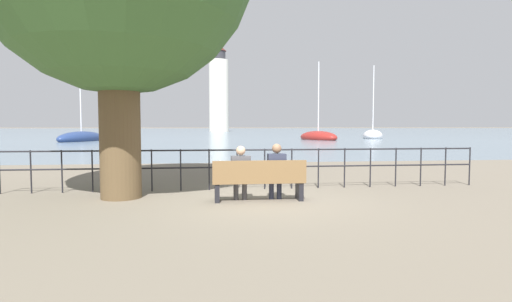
# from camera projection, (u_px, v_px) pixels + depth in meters

# --- Properties ---
(ground_plane) EXTENTS (1000.00, 1000.00, 0.00)m
(ground_plane) POSITION_uv_depth(u_px,v_px,m) (259.00, 201.00, 8.72)
(ground_plane) COLOR #706656
(harbor_water) EXTENTS (600.00, 300.00, 0.01)m
(harbor_water) POSITION_uv_depth(u_px,v_px,m) (211.00, 130.00, 166.40)
(harbor_water) COLOR slate
(harbor_water) RESTS_ON ground_plane
(park_bench) EXTENTS (2.01, 0.45, 0.90)m
(park_bench) POSITION_uv_depth(u_px,v_px,m) (259.00, 181.00, 8.63)
(park_bench) COLOR brown
(park_bench) RESTS_ON ground_plane
(seated_person_left) EXTENTS (0.42, 0.35, 1.20)m
(seated_person_left) POSITION_uv_depth(u_px,v_px,m) (241.00, 171.00, 8.65)
(seated_person_left) COLOR #4C4C51
(seated_person_left) RESTS_ON ground_plane
(seated_person_right) EXTENTS (0.39, 0.35, 1.25)m
(seated_person_right) POSITION_uv_depth(u_px,v_px,m) (276.00, 169.00, 8.74)
(seated_person_right) COLOR #2D3347
(seated_person_right) RESTS_ON ground_plane
(promenade_railing) EXTENTS (12.17, 0.04, 1.05)m
(promenade_railing) POSITION_uv_depth(u_px,v_px,m) (251.00, 163.00, 10.26)
(promenade_railing) COLOR black
(promenade_railing) RESTS_ON ground_plane
(sailboat_0) EXTENTS (4.55, 7.89, 11.02)m
(sailboat_0) POSITION_uv_depth(u_px,v_px,m) (82.00, 138.00, 43.36)
(sailboat_0) COLOR navy
(sailboat_0) RESTS_ON ground_plane
(sailboat_1) EXTENTS (4.53, 6.03, 10.14)m
(sailboat_1) POSITION_uv_depth(u_px,v_px,m) (373.00, 136.00, 53.21)
(sailboat_1) COLOR silver
(sailboat_1) RESTS_ON ground_plane
(sailboat_2) EXTENTS (4.70, 6.77, 9.69)m
(sailboat_2) POSITION_uv_depth(u_px,v_px,m) (318.00, 137.00, 47.54)
(sailboat_2) COLOR maroon
(sailboat_2) RESTS_ON ground_plane
(harbor_lighthouse) EXTENTS (5.84, 5.84, 26.03)m
(harbor_lighthouse) POSITION_uv_depth(u_px,v_px,m) (219.00, 91.00, 119.52)
(harbor_lighthouse) COLOR silver
(harbor_lighthouse) RESTS_ON ground_plane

